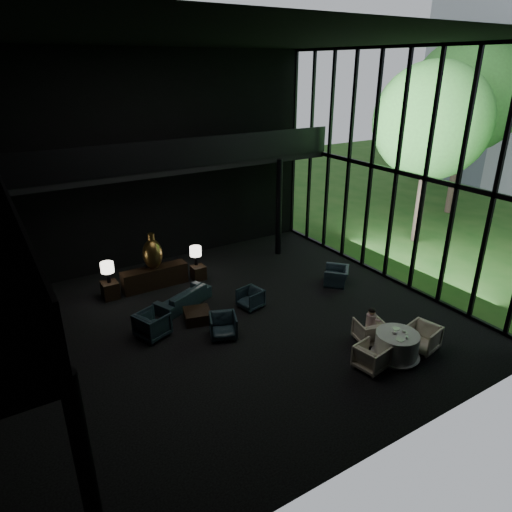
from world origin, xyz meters
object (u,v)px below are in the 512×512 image
table_lamp_left (107,268)px  coffee_table (197,316)px  child (371,318)px  dining_table (396,347)px  lounge_armchair_west (152,322)px  bronze_urn (153,254)px  dining_chair_north (369,330)px  lounge_armchair_east (250,298)px  dining_chair_east (423,336)px  side_table_left (110,290)px  table_lamp_right (196,252)px  dining_chair_west (371,356)px  side_table_right (198,273)px  lounge_armchair_south (223,325)px  console (155,277)px  sofa (183,295)px  window_armchair (337,274)px

table_lamp_left → coffee_table: (1.88, -2.96, -0.93)m
child → dining_table: bearing=89.3°
lounge_armchair_west → bronze_urn: bearing=-42.4°
dining_chair_north → child: 0.38m
table_lamp_left → lounge_armchair_east: bearing=-39.8°
lounge_armchair_west → lounge_armchair_east: bearing=-111.4°
table_lamp_left → child: table_lamp_left is taller
child → bronze_urn: bearing=-58.3°
table_lamp_left → dining_chair_east: 10.14m
side_table_left → table_lamp_right: table_lamp_right is taller
lounge_armchair_west → dining_chair_north: bearing=-145.2°
table_lamp_right → lounge_armchair_east: bearing=-80.1°
table_lamp_left → dining_table: table_lamp_left is taller
side_table_left → dining_chair_west: bearing=-58.0°
dining_chair_north → dining_table: bearing=107.6°
side_table_right → dining_table: bearing=-71.6°
lounge_armchair_east → lounge_armchair_south: size_ratio=0.86×
table_lamp_right → dining_chair_east: size_ratio=0.83×
console → side_table_left: bearing=-179.7°
bronze_urn → lounge_armchair_east: size_ratio=1.88×
lounge_armchair_west → lounge_armchair_east: size_ratio=1.40×
table_lamp_left → sofa: (1.90, -1.80, -0.73)m
dining_chair_west → child: child is taller
console → table_lamp_left: (-1.60, -0.00, 0.74)m
table_lamp_left → lounge_armchair_south: bearing=-62.9°
table_lamp_right → lounge_armchair_south: table_lamp_right is taller
lounge_armchair_south → dining_chair_west: bearing=-31.2°
child → side_table_left: bearing=-49.3°
side_table_left → dining_chair_west: dining_chair_west is taller
console → dining_chair_east: 9.16m
console → lounge_armchair_west: 3.31m
bronze_urn → sofa: bronze_urn is taller
dining_table → dining_chair_east: (0.93, -0.10, 0.10)m
lounge_armchair_west → child: size_ratio=1.58×
side_table_left → sofa: (1.90, -1.79, 0.09)m
side_table_left → dining_table: bearing=-53.3°
child → coffee_table: bearing=-43.8°
bronze_urn → window_armchair: (5.70, -3.25, -0.92)m
coffee_table → dining_table: dining_table is taller
console → bronze_urn: 0.92m
console → sofa: sofa is taller
sofa → dining_chair_north: bearing=104.2°
sofa → side_table_right: bearing=-153.0°
console → lounge_armchair_south: 4.23m
child → lounge_armchair_west: bearing=-33.6°
console → dining_chair_north: bearing=-58.9°
dining_chair_east → dining_chair_west: (-1.85, 0.11, -0.05)m
lounge_armchair_west → lounge_armchair_south: size_ratio=1.19×
table_lamp_left → dining_chair_west: bearing=-58.0°
lounge_armchair_west → dining_chair_west: 6.25m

